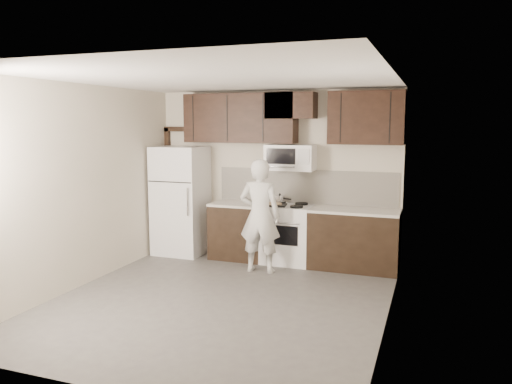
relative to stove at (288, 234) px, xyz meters
The scene contains 14 objects.
floor 2.02m from the stove, 98.80° to the right, with size 4.50×4.50×0.00m, color #4A4745.
back_wall 0.99m from the stove, 133.94° to the left, with size 4.00×4.00×0.00m, color beige.
ceiling 2.98m from the stove, 98.80° to the right, with size 4.50×4.50×0.00m, color white.
counter_run 0.30m from the stove, ahead, with size 2.95×0.64×0.91m.
stove is the anchor object (origin of this frame).
backsplash 0.80m from the stove, 56.25° to the left, with size 2.90×0.02×0.54m, color white.
upper_cabinets 1.83m from the stove, 124.04° to the left, with size 3.48×0.35×0.78m.
microwave 1.20m from the stove, 90.10° to the left, with size 0.76×0.42×0.40m.
refrigerator 1.90m from the stove, behind, with size 0.80×0.76×1.80m.
door_trim 2.37m from the stove, behind, with size 0.50×0.08×2.12m.
saucepan 0.57m from the stove, 139.73° to the left, with size 0.29×0.17×0.16m.
baking_tray 0.52m from the stove, 154.70° to the right, with size 0.40×0.30×0.02m, color black.
pizza 0.53m from the stove, 154.70° to the right, with size 0.27×0.27×0.02m, color tan.
person 0.76m from the stove, 112.22° to the right, with size 0.61×0.40×1.68m, color white.
Camera 1 is at (2.43, -5.44, 2.18)m, focal length 35.00 mm.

